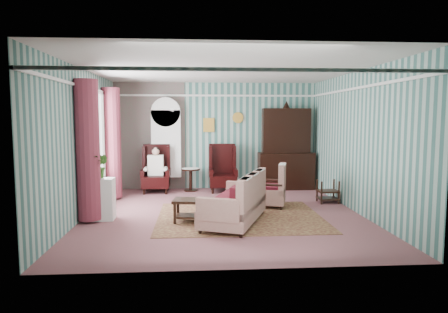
{
  "coord_description": "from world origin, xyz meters",
  "views": [
    {
      "loc": [
        -0.55,
        -7.96,
        1.96
      ],
      "look_at": [
        0.05,
        0.6,
        1.12
      ],
      "focal_mm": 32.0,
      "sensor_mm": 36.0,
      "label": 1
    }
  ],
  "objects": [
    {
      "name": "room_shell",
      "position": [
        -0.62,
        0.18,
        2.01
      ],
      "size": [
        5.53,
        6.02,
        2.91
      ],
      "color": "#3A6A63",
      "rests_on": "ground"
    },
    {
      "name": "bookcase",
      "position": [
        -1.35,
        2.84,
        1.12
      ],
      "size": [
        0.8,
        0.28,
        2.24
      ],
      "primitive_type": "cube",
      "color": "silver",
      "rests_on": "floor"
    },
    {
      "name": "rug",
      "position": [
        0.3,
        -0.3,
        0.01
      ],
      "size": [
        3.2,
        2.6,
        0.01
      ],
      "primitive_type": "cube",
      "color": "#481C18",
      "rests_on": "floor"
    },
    {
      "name": "nest_table",
      "position": [
        2.47,
        0.9,
        0.27
      ],
      "size": [
        0.45,
        0.38,
        0.54
      ],
      "primitive_type": "cube",
      "color": "black",
      "rests_on": "floor"
    },
    {
      "name": "floral_armchair",
      "position": [
        1.03,
        0.6,
        0.52
      ],
      "size": [
        1.03,
        0.99,
        1.04
      ],
      "primitive_type": "cube",
      "rotation": [
        0.0,
        0.0,
        1.29
      ],
      "color": "#BDB593",
      "rests_on": "floor"
    },
    {
      "name": "potted_plant_b",
      "position": [
        -2.37,
        -0.24,
        1.03
      ],
      "size": [
        0.27,
        0.23,
        0.45
      ],
      "primitive_type": "imported",
      "rotation": [
        0.0,
        0.0,
        -0.12
      ],
      "color": "#244E18",
      "rests_on": "plant_stand"
    },
    {
      "name": "seated_woman",
      "position": [
        -1.6,
        2.45,
        0.59
      ],
      "size": [
        0.44,
        0.4,
        1.18
      ],
      "primitive_type": null,
      "color": "silver",
      "rests_on": "floor"
    },
    {
      "name": "dresser_hutch",
      "position": [
        1.9,
        2.72,
        1.18
      ],
      "size": [
        1.5,
        0.56,
        2.36
      ],
      "primitive_type": "cube",
      "color": "black",
      "rests_on": "floor"
    },
    {
      "name": "round_side_table",
      "position": [
        -0.7,
        2.6,
        0.3
      ],
      "size": [
        0.5,
        0.5,
        0.6
      ],
      "primitive_type": "cylinder",
      "color": "black",
      "rests_on": "floor"
    },
    {
      "name": "coffee_table",
      "position": [
        -0.53,
        -0.61,
        0.22
      ],
      "size": [
        0.95,
        0.56,
        0.43
      ],
      "primitive_type": "cube",
      "rotation": [
        0.0,
        0.0,
        -0.12
      ],
      "color": "black",
      "rests_on": "floor"
    },
    {
      "name": "floor",
      "position": [
        0.0,
        0.0,
        0.0
      ],
      "size": [
        6.0,
        6.0,
        0.0
      ],
      "primitive_type": "plane",
      "color": "#814B50",
      "rests_on": "ground"
    },
    {
      "name": "wingback_right",
      "position": [
        0.15,
        2.45,
        0.62
      ],
      "size": [
        0.76,
        0.8,
        1.25
      ],
      "primitive_type": "cube",
      "color": "black",
      "rests_on": "floor"
    },
    {
      "name": "potted_plant_a",
      "position": [
        -2.49,
        -0.44,
        1.03
      ],
      "size": [
        0.48,
        0.43,
        0.47
      ],
      "primitive_type": "imported",
      "rotation": [
        0.0,
        0.0,
        -0.17
      ],
      "color": "#20571B",
      "rests_on": "plant_stand"
    },
    {
      "name": "wingback_left",
      "position": [
        -1.6,
        2.45,
        0.62
      ],
      "size": [
        0.76,
        0.8,
        1.25
      ],
      "primitive_type": "cube",
      "color": "black",
      "rests_on": "floor"
    },
    {
      "name": "sofa",
      "position": [
        0.14,
        -0.73,
        0.46
      ],
      "size": [
        1.55,
        2.11,
        0.92
      ],
      "primitive_type": "cube",
      "rotation": [
        0.0,
        0.0,
        1.21
      ],
      "color": "beige",
      "rests_on": "floor"
    },
    {
      "name": "potted_plant_c",
      "position": [
        -2.49,
        -0.3,
        0.98
      ],
      "size": [
        0.22,
        0.22,
        0.37
      ],
      "primitive_type": "imported",
      "rotation": [
        0.0,
        0.0,
        -0.07
      ],
      "color": "#1B571B",
      "rests_on": "plant_stand"
    },
    {
      "name": "plant_stand",
      "position": [
        -2.4,
        -0.3,
        0.4
      ],
      "size": [
        0.55,
        0.35,
        0.8
      ],
      "primitive_type": "cube",
      "color": "silver",
      "rests_on": "floor"
    }
  ]
}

